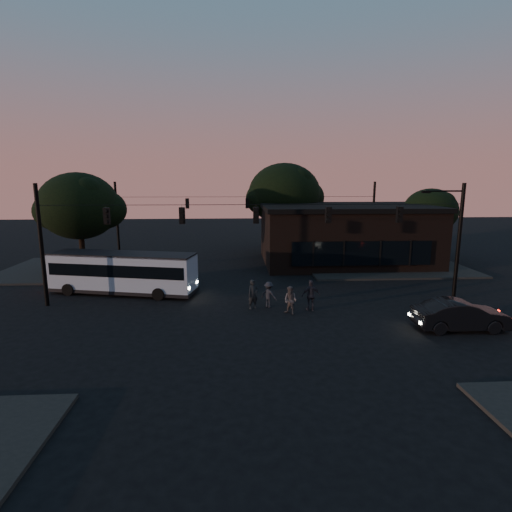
{
  "coord_description": "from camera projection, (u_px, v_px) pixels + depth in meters",
  "views": [
    {
      "loc": [
        -1.35,
        -20.46,
        7.71
      ],
      "look_at": [
        0.0,
        4.0,
        3.0
      ],
      "focal_mm": 28.0,
      "sensor_mm": 36.0,
      "label": 1
    }
  ],
  "objects": [
    {
      "name": "ground",
      "position": [
        260.0,
        324.0,
        21.59
      ],
      "size": [
        120.0,
        120.0,
        0.0
      ],
      "primitive_type": "plane",
      "color": "black",
      "rests_on": "ground"
    },
    {
      "name": "sidewalk_far_left",
      "position": [
        88.0,
        269.0,
        34.54
      ],
      "size": [
        14.0,
        10.0,
        0.15
      ],
      "primitive_type": "cube",
      "color": "black",
      "rests_on": "ground"
    },
    {
      "name": "signal_rig_near",
      "position": [
        256.0,
        233.0,
        24.67
      ],
      "size": [
        26.24,
        0.3,
        7.5
      ],
      "color": "black",
      "rests_on": "ground"
    },
    {
      "name": "pedestrian_d",
      "position": [
        269.0,
        295.0,
        24.36
      ],
      "size": [
        1.18,
        1.07,
        1.59
      ],
      "primitive_type": "imported",
      "rotation": [
        0.0,
        0.0,
        2.54
      ],
      "color": "black",
      "rests_on": "ground"
    },
    {
      "name": "tree_left",
      "position": [
        79.0,
        206.0,
        32.52
      ],
      "size": [
        6.4,
        6.4,
        8.3
      ],
      "color": "black",
      "rests_on": "ground"
    },
    {
      "name": "sidewalk_far_right",
      "position": [
        383.0,
        266.0,
        35.95
      ],
      "size": [
        14.0,
        10.0,
        0.15
      ],
      "primitive_type": "cube",
      "color": "black",
      "rests_on": "ground"
    },
    {
      "name": "pedestrian_b",
      "position": [
        290.0,
        300.0,
        23.09
      ],
      "size": [
        1.02,
        1.0,
        1.65
      ],
      "primitive_type": "imported",
      "rotation": [
        0.0,
        0.0,
        -0.7
      ],
      "color": "#4A4344",
      "rests_on": "ground"
    },
    {
      "name": "pedestrian_a",
      "position": [
        253.0,
        294.0,
        24.05
      ],
      "size": [
        0.77,
        0.66,
        1.8
      ],
      "primitive_type": "imported",
      "rotation": [
        0.0,
        0.0,
        0.41
      ],
      "color": "black",
      "rests_on": "ground"
    },
    {
      "name": "bus",
      "position": [
        123.0,
        271.0,
        27.16
      ],
      "size": [
        10.27,
        4.48,
        2.82
      ],
      "rotation": [
        0.0,
        0.0,
        -0.22
      ],
      "color": "#97A7C0",
      "rests_on": "ground"
    },
    {
      "name": "tree_behind",
      "position": [
        284.0,
        194.0,
        42.21
      ],
      "size": [
        7.6,
        7.6,
        9.43
      ],
      "color": "black",
      "rests_on": "ground"
    },
    {
      "name": "car",
      "position": [
        461.0,
        315.0,
        20.68
      ],
      "size": [
        4.78,
        1.69,
        1.57
      ],
      "primitive_type": "imported",
      "rotation": [
        0.0,
        0.0,
        1.56
      ],
      "color": "black",
      "rests_on": "ground"
    },
    {
      "name": "tree_right",
      "position": [
        430.0,
        211.0,
        39.34
      ],
      "size": [
        5.2,
        5.2,
        6.86
      ],
      "color": "black",
      "rests_on": "ground"
    },
    {
      "name": "building",
      "position": [
        345.0,
        234.0,
        37.23
      ],
      "size": [
        15.4,
        10.41,
        5.4
      ],
      "color": "black",
      "rests_on": "ground"
    },
    {
      "name": "signal_rig_far",
      "position": [
        247.0,
        215.0,
        40.4
      ],
      "size": [
        26.24,
        0.3,
        7.5
      ],
      "color": "black",
      "rests_on": "ground"
    },
    {
      "name": "pedestrian_c",
      "position": [
        311.0,
        295.0,
        23.69
      ],
      "size": [
        1.11,
        0.5,
        1.86
      ],
      "primitive_type": "imported",
      "rotation": [
        0.0,
        0.0,
        3.19
      ],
      "color": "#28252D",
      "rests_on": "ground"
    }
  ]
}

